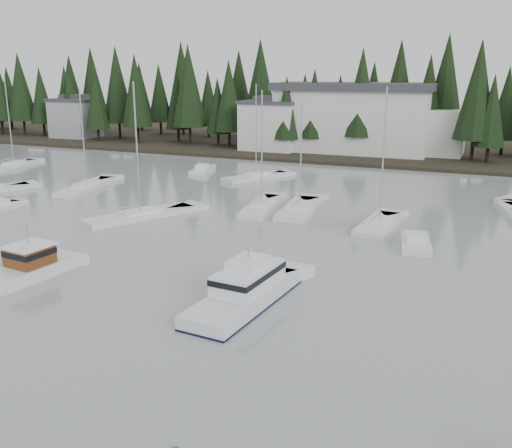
# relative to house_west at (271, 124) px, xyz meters

# --- Properties ---
(far_shore_land) EXTENTS (240.00, 54.00, 1.00)m
(far_shore_land) POSITION_rel_house_west_xyz_m (18.00, 18.00, -4.65)
(far_shore_land) COLOR black
(far_shore_land) RESTS_ON ground
(conifer_treeline) EXTENTS (200.00, 22.00, 20.00)m
(conifer_treeline) POSITION_rel_house_west_xyz_m (18.00, 7.00, -4.65)
(conifer_treeline) COLOR black
(conifer_treeline) RESTS_ON ground
(house_west) EXTENTS (9.54, 7.42, 8.75)m
(house_west) POSITION_rel_house_west_xyz_m (0.00, 0.00, 0.00)
(house_west) COLOR silver
(house_west) RESTS_ON ground
(house_far_west) EXTENTS (8.48, 7.42, 8.25)m
(house_far_west) POSITION_rel_house_west_xyz_m (-42.00, 2.00, -0.25)
(house_far_west) COLOR #999EA0
(house_far_west) RESTS_ON ground
(harbor_inn) EXTENTS (29.50, 11.50, 10.90)m
(harbor_inn) POSITION_rel_house_west_xyz_m (15.04, 3.34, 1.12)
(harbor_inn) COLOR silver
(harbor_inn) RESTS_ON ground
(lobster_boat_brown) EXTENTS (4.92, 8.72, 4.19)m
(lobster_boat_brown) POSITION_rel_house_west_xyz_m (6.58, -62.43, -4.18)
(lobster_boat_brown) COLOR silver
(lobster_boat_brown) RESTS_ON ground
(cabin_cruiser_center) EXTENTS (3.88, 10.00, 4.20)m
(cabin_cruiser_center) POSITION_rel_house_west_xyz_m (22.01, -59.85, -4.02)
(cabin_cruiser_center) COLOR silver
(cabin_cruiser_center) RESTS_ON ground
(sailboat_0) EXTENTS (3.82, 9.64, 12.11)m
(sailboat_0) POSITION_rel_house_west_xyz_m (13.81, -37.47, -4.59)
(sailboat_0) COLOR silver
(sailboat_0) RESTS_ON ground
(sailboat_2) EXTENTS (6.67, 9.32, 12.30)m
(sailboat_2) POSITION_rel_house_west_xyz_m (7.01, -22.84, -4.59)
(sailboat_2) COLOR silver
(sailboat_2) RESTS_ON ground
(sailboat_3) EXTENTS (7.35, 10.86, 12.96)m
(sailboat_3) POSITION_rel_house_west_xyz_m (4.73, -45.21, -4.59)
(sailboat_3) COLOR silver
(sailboat_3) RESTS_ON ground
(sailboat_4) EXTENTS (3.16, 8.24, 12.63)m
(sailboat_4) POSITION_rel_house_west_xyz_m (25.95, -39.72, -4.58)
(sailboat_4) COLOR silver
(sailboat_4) RESTS_ON ground
(sailboat_7) EXTENTS (4.74, 11.20, 11.97)m
(sailboat_7) POSITION_rel_house_west_xyz_m (-8.73, -36.23, -4.60)
(sailboat_7) COLOR silver
(sailboat_7) RESTS_ON ground
(sailboat_10) EXTENTS (3.72, 9.01, 13.12)m
(sailboat_10) POSITION_rel_house_west_xyz_m (-28.40, -27.80, -4.58)
(sailboat_10) COLOR silver
(sailboat_10) RESTS_ON ground
(sailboat_12) EXTENTS (3.93, 9.68, 11.28)m
(sailboat_12) POSITION_rel_house_west_xyz_m (17.59, -36.82, -4.60)
(sailboat_12) COLOR silver
(sailboat_12) RESTS_ON ground
(runabout_1) EXTENTS (3.08, 5.47, 1.42)m
(runabout_1) POSITION_rel_house_west_xyz_m (29.73, -44.44, -4.52)
(runabout_1) COLOR silver
(runabout_1) RESTS_ON ground
(runabout_3) EXTENTS (3.37, 6.12, 1.42)m
(runabout_3) POSITION_rel_house_west_xyz_m (-1.73, -20.96, -4.52)
(runabout_3) COLOR silver
(runabout_3) RESTS_ON ground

